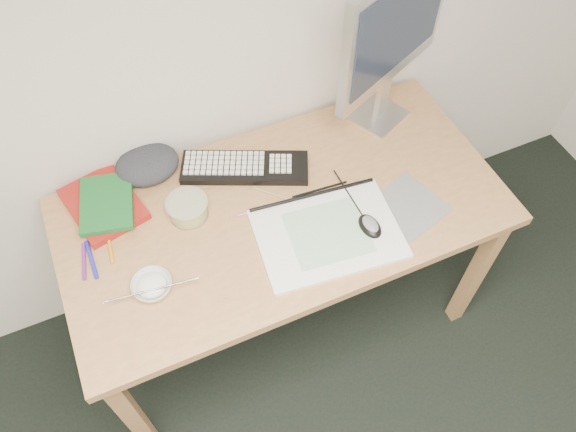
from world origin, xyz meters
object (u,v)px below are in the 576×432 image
(monitor, at_px, (395,30))
(rice_bowl, at_px, (152,286))
(keyboard, at_px, (245,168))
(sketchpad, at_px, (328,234))
(desk, at_px, (283,223))

(monitor, distance_m, rice_bowl, 1.05)
(monitor, bearing_deg, keyboard, 159.73)
(sketchpad, relative_size, keyboard, 1.03)
(keyboard, bearing_deg, sketchpad, -43.79)
(keyboard, bearing_deg, rice_bowl, -118.42)
(keyboard, height_order, monitor, monitor)
(desk, height_order, keyboard, keyboard)
(keyboard, distance_m, monitor, 0.64)
(rice_bowl, bearing_deg, keyboard, 37.41)
(desk, distance_m, sketchpad, 0.19)
(monitor, bearing_deg, desk, -178.42)
(desk, bearing_deg, rice_bowl, -166.03)
(keyboard, distance_m, rice_bowl, 0.50)
(desk, height_order, rice_bowl, rice_bowl)
(desk, distance_m, keyboard, 0.22)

